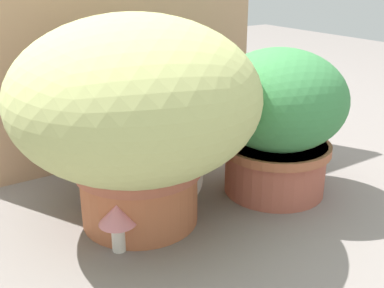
% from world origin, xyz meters
% --- Properties ---
extents(ground_plane, '(6.00, 6.00, 0.00)m').
position_xyz_m(ground_plane, '(0.00, 0.00, 0.00)').
color(ground_plane, gray).
extents(cardboard_backdrop, '(0.98, 0.03, 0.85)m').
position_xyz_m(cardboard_backdrop, '(0.13, 0.51, 0.42)').
color(cardboard_backdrop, tan).
rests_on(cardboard_backdrop, ground).
extents(grass_planter, '(0.59, 0.59, 0.52)m').
position_xyz_m(grass_planter, '(-0.05, 0.10, 0.30)').
color(grass_planter, '#B6633E').
rests_on(grass_planter, ground).
extents(leafy_planter, '(0.37, 0.37, 0.41)m').
position_xyz_m(leafy_planter, '(0.35, 0.03, 0.22)').
color(leafy_planter, '#B35B48').
rests_on(leafy_planter, ground).
extents(cat, '(0.32, 0.32, 0.32)m').
position_xyz_m(cat, '(0.01, 0.11, 0.12)').
color(cat, slate).
rests_on(cat, ground).
extents(mushroom_ornament_pink, '(0.09, 0.09, 0.12)m').
position_xyz_m(mushroom_ornament_pink, '(-0.16, 0.00, 0.08)').
color(mushroom_ornament_pink, silver).
rests_on(mushroom_ornament_pink, ground).
extents(mushroom_ornament_red, '(0.08, 0.08, 0.10)m').
position_xyz_m(mushroom_ornament_red, '(-0.05, 0.02, 0.07)').
color(mushroom_ornament_red, silver).
rests_on(mushroom_ornament_red, ground).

